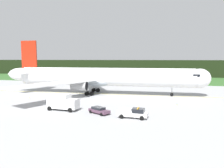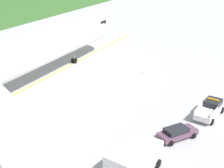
# 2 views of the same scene
# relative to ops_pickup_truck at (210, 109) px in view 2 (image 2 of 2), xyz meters

# --- Properties ---
(ground) EXTENTS (320.00, 320.00, 0.00)m
(ground) POSITION_rel_ops_pickup_truck_xyz_m (-10.57, 17.37, -0.90)
(ground) COLOR #9FA0A3
(ops_pickup_truck) EXTENTS (5.42, 2.53, 1.94)m
(ops_pickup_truck) POSITION_rel_ops_pickup_truck_xyz_m (0.00, 0.00, 0.00)
(ops_pickup_truck) COLOR white
(ops_pickup_truck) RESTS_ON ground
(catering_truck) EXTENTS (6.48, 3.05, 3.47)m
(catering_truck) POSITION_rel_ops_pickup_truck_xyz_m (-15.14, 2.46, 0.85)
(catering_truck) COLOR silver
(catering_truck) RESTS_ON ground
(staff_car) EXTENTS (4.69, 3.70, 1.30)m
(staff_car) POSITION_rel_ops_pickup_truck_xyz_m (-6.97, 1.48, -0.20)
(staff_car) COLOR #583A4F
(staff_car) RESTS_ON ground
(taxiway_edge_light_east) EXTENTS (0.12, 0.12, 0.45)m
(taxiway_edge_light_east) POSITION_rel_ops_pickup_truck_xyz_m (7.84, 13.08, -0.66)
(taxiway_edge_light_east) COLOR yellow
(taxiway_edge_light_east) RESTS_ON ground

